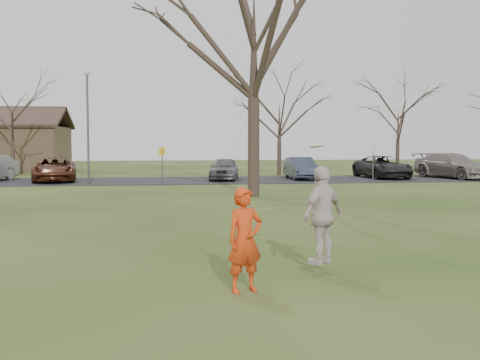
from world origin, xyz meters
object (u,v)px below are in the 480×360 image
(car_6, at_px, (382,167))
(car_7, at_px, (453,166))
(car_2, at_px, (55,169))
(car_4, at_px, (224,169))
(car_5, at_px, (301,168))
(catching_play, at_px, (323,215))
(player_defender, at_px, (245,240))
(lamp_post, at_px, (88,112))
(big_tree, at_px, (254,34))

(car_6, relative_size, car_7, 0.92)
(car_2, xyz_separation_m, car_7, (24.60, -0.16, 0.10))
(car_2, distance_m, car_4, 9.99)
(car_4, bearing_deg, car_5, 10.84)
(car_2, distance_m, catching_play, 26.25)
(car_5, relative_size, car_6, 0.81)
(player_defender, bearing_deg, catching_play, 13.85)
(car_2, distance_m, car_5, 14.76)
(car_5, distance_m, lamp_post, 13.16)
(player_defender, bearing_deg, car_4, 65.09)
(player_defender, xyz_separation_m, car_5, (6.99, 25.68, -0.13))
(car_4, bearing_deg, catching_play, -81.09)
(player_defender, relative_size, big_tree, 0.12)
(car_4, bearing_deg, car_2, -169.25)
(car_5, height_order, catching_play, catching_play)
(car_5, xyz_separation_m, car_6, (5.43, 0.37, 0.02))
(car_6, bearing_deg, car_2, 177.62)
(car_2, bearing_deg, car_7, -8.22)
(player_defender, xyz_separation_m, lamp_post, (-5.50, 23.07, 3.12))
(lamp_post, bearing_deg, big_tree, -43.15)
(car_2, distance_m, car_6, 20.20)
(car_4, height_order, car_7, car_7)
(catching_play, bearing_deg, car_2, 110.88)
(catching_play, bearing_deg, car_5, 77.61)
(car_7, relative_size, big_tree, 0.39)
(player_defender, xyz_separation_m, car_7, (16.83, 25.42, -0.02))
(player_defender, height_order, lamp_post, lamp_post)
(car_2, distance_m, car_7, 24.60)
(car_5, bearing_deg, car_2, -179.84)
(car_2, relative_size, car_7, 0.92)
(car_4, bearing_deg, big_tree, -77.97)
(car_4, xyz_separation_m, lamp_post, (-7.71, -2.57, 3.24))
(lamp_post, bearing_deg, car_7, 6.00)
(car_5, bearing_deg, player_defender, -105.46)
(car_5, xyz_separation_m, car_7, (9.84, -0.27, 0.12))
(car_6, bearing_deg, catching_play, -117.17)
(big_tree, bearing_deg, car_4, 91.65)
(catching_play, bearing_deg, lamp_post, 107.82)
(car_4, height_order, car_6, car_6)
(car_5, relative_size, big_tree, 0.29)
(player_defender, distance_m, big_tree, 16.93)
(lamp_post, bearing_deg, car_4, 18.45)
(player_defender, xyz_separation_m, car_2, (-7.77, 25.58, -0.11))
(car_4, relative_size, big_tree, 0.29)
(lamp_post, bearing_deg, catching_play, -72.18)
(player_defender, bearing_deg, lamp_post, 83.42)
(car_4, distance_m, big_tree, 11.87)
(car_7, xyz_separation_m, lamp_post, (-22.33, -2.35, 3.13))
(player_defender, distance_m, car_7, 30.48)
(car_7, bearing_deg, big_tree, -163.96)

